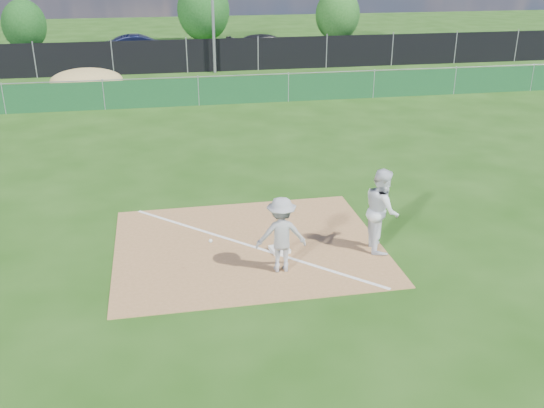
{
  "coord_description": "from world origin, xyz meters",
  "views": [
    {
      "loc": [
        -1.82,
        -11.29,
        6.22
      ],
      "look_at": [
        0.55,
        1.0,
        1.0
      ],
      "focal_mm": 40.0,
      "sensor_mm": 36.0,
      "label": 1
    }
  ],
  "objects_px": {
    "car_left": "(97,52)",
    "tree_mid": "(203,10)",
    "car_mid": "(141,47)",
    "car_right": "(268,46)",
    "tree_left": "(24,25)",
    "runner": "(382,210)",
    "play_at_first": "(281,235)",
    "tree_right": "(338,15)",
    "first_base": "(280,249)"
  },
  "relations": [
    {
      "from": "first_base",
      "to": "play_at_first",
      "type": "relative_size",
      "value": 0.19
    },
    {
      "from": "runner",
      "to": "play_at_first",
      "type": "bearing_deg",
      "value": 111.58
    },
    {
      "from": "car_left",
      "to": "car_right",
      "type": "distance_m",
      "value": 10.41
    },
    {
      "from": "first_base",
      "to": "tree_mid",
      "type": "height_order",
      "value": "tree_mid"
    },
    {
      "from": "car_left",
      "to": "tree_left",
      "type": "bearing_deg",
      "value": 26.06
    },
    {
      "from": "car_left",
      "to": "play_at_first",
      "type": "bearing_deg",
      "value": 177.52
    },
    {
      "from": "first_base",
      "to": "car_mid",
      "type": "distance_m",
      "value": 27.98
    },
    {
      "from": "car_mid",
      "to": "car_right",
      "type": "relative_size",
      "value": 0.87
    },
    {
      "from": "car_left",
      "to": "car_mid",
      "type": "relative_size",
      "value": 0.92
    },
    {
      "from": "first_base",
      "to": "tree_left",
      "type": "distance_m",
      "value": 33.85
    },
    {
      "from": "car_mid",
      "to": "car_right",
      "type": "xyz_separation_m",
      "value": [
        7.86,
        -1.39,
        0.01
      ]
    },
    {
      "from": "runner",
      "to": "tree_mid",
      "type": "distance_m",
      "value": 34.37
    },
    {
      "from": "car_right",
      "to": "tree_right",
      "type": "bearing_deg",
      "value": -63.66
    },
    {
      "from": "play_at_first",
      "to": "car_right",
      "type": "relative_size",
      "value": 0.41
    },
    {
      "from": "car_right",
      "to": "tree_mid",
      "type": "distance_m",
      "value": 8.51
    },
    {
      "from": "car_mid",
      "to": "first_base",
      "type": "bearing_deg",
      "value": -178.18
    },
    {
      "from": "car_left",
      "to": "tree_right",
      "type": "distance_m",
      "value": 17.96
    },
    {
      "from": "tree_mid",
      "to": "tree_right",
      "type": "height_order",
      "value": "tree_mid"
    },
    {
      "from": "play_at_first",
      "to": "car_mid",
      "type": "xyz_separation_m",
      "value": [
        -3.05,
        28.63,
        -0.1
      ]
    },
    {
      "from": "first_base",
      "to": "play_at_first",
      "type": "distance_m",
      "value": 1.15
    },
    {
      "from": "tree_right",
      "to": "first_base",
      "type": "bearing_deg",
      "value": -108.67
    },
    {
      "from": "car_right",
      "to": "car_mid",
      "type": "bearing_deg",
      "value": 62.12
    },
    {
      "from": "first_base",
      "to": "car_right",
      "type": "xyz_separation_m",
      "value": [
        4.67,
        26.4,
        0.68
      ]
    },
    {
      "from": "play_at_first",
      "to": "car_right",
      "type": "height_order",
      "value": "play_at_first"
    },
    {
      "from": "runner",
      "to": "car_left",
      "type": "relative_size",
      "value": 0.47
    },
    {
      "from": "car_left",
      "to": "tree_left",
      "type": "height_order",
      "value": "tree_left"
    },
    {
      "from": "tree_right",
      "to": "car_mid",
      "type": "bearing_deg",
      "value": -161.43
    },
    {
      "from": "car_left",
      "to": "runner",
      "type": "bearing_deg",
      "value": -177.37
    },
    {
      "from": "runner",
      "to": "car_left",
      "type": "height_order",
      "value": "runner"
    },
    {
      "from": "car_left",
      "to": "tree_mid",
      "type": "distance_m",
      "value": 10.73
    },
    {
      "from": "car_left",
      "to": "car_right",
      "type": "xyz_separation_m",
      "value": [
        10.41,
        0.23,
        0.04
      ]
    },
    {
      "from": "tree_left",
      "to": "tree_mid",
      "type": "xyz_separation_m",
      "value": [
        12.07,
        2.01,
        0.56
      ]
    },
    {
      "from": "first_base",
      "to": "play_at_first",
      "type": "xyz_separation_m",
      "value": [
        -0.14,
        -0.84,
        0.77
      ]
    },
    {
      "from": "runner",
      "to": "tree_mid",
      "type": "xyz_separation_m",
      "value": [
        -0.91,
        34.33,
        1.35
      ]
    },
    {
      "from": "runner",
      "to": "tree_right",
      "type": "height_order",
      "value": "tree_right"
    },
    {
      "from": "car_mid",
      "to": "tree_right",
      "type": "height_order",
      "value": "tree_right"
    },
    {
      "from": "first_base",
      "to": "tree_left",
      "type": "xyz_separation_m",
      "value": [
        -10.73,
        32.06,
        1.69
      ]
    },
    {
      "from": "runner",
      "to": "car_right",
      "type": "bearing_deg",
      "value": 2.63
    },
    {
      "from": "first_base",
      "to": "car_left",
      "type": "distance_m",
      "value": 26.79
    },
    {
      "from": "car_right",
      "to": "tree_left",
      "type": "xyz_separation_m",
      "value": [
        -15.4,
        5.66,
        1.01
      ]
    },
    {
      "from": "runner",
      "to": "car_right",
      "type": "distance_m",
      "value": 26.76
    },
    {
      "from": "tree_left",
      "to": "tree_right",
      "type": "height_order",
      "value": "tree_right"
    },
    {
      "from": "play_at_first",
      "to": "car_right",
      "type": "bearing_deg",
      "value": 79.97
    },
    {
      "from": "runner",
      "to": "car_mid",
      "type": "height_order",
      "value": "runner"
    },
    {
      "from": "runner",
      "to": "tree_mid",
      "type": "relative_size",
      "value": 0.42
    },
    {
      "from": "first_base",
      "to": "play_at_first",
      "type": "bearing_deg",
      "value": -99.63
    },
    {
      "from": "runner",
      "to": "tree_left",
      "type": "distance_m",
      "value": 34.83
    },
    {
      "from": "car_left",
      "to": "tree_right",
      "type": "xyz_separation_m",
      "value": [
        16.73,
        6.39,
        1.27
      ]
    },
    {
      "from": "runner",
      "to": "car_left",
      "type": "bearing_deg",
      "value": 24.64
    },
    {
      "from": "tree_left",
      "to": "tree_mid",
      "type": "bearing_deg",
      "value": 9.46
    }
  ]
}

